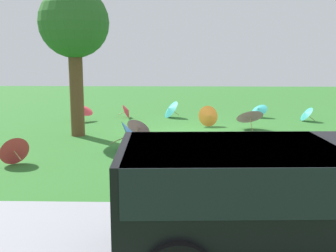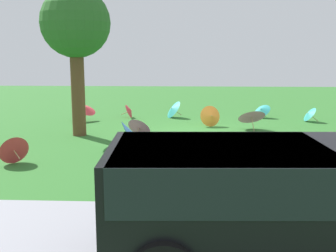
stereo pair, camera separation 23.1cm
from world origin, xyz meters
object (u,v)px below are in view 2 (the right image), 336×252
Objects in this scene: parasol_pink_1 at (140,126)px; parasol_pink_3 at (331,141)px; parasol_red_1 at (130,111)px; parasol_teal_2 at (309,114)px; shade_tree at (75,26)px; parasol_teal_0 at (262,110)px; parasol_teal_1 at (173,109)px; van_dark at (281,195)px; parasol_blue_1 at (131,134)px; parasol_purple_0 at (264,142)px; parasol_red_2 at (13,149)px; parasol_orange_0 at (211,116)px; parasol_red_0 at (86,109)px; parasol_pink_0 at (251,115)px; parasol_blue_0 at (159,144)px.

parasol_pink_3 is at bearing 159.82° from parasol_pink_1.
parasol_teal_2 reaches higher than parasol_red_1.
parasol_teal_0 is at bearing -149.24° from shade_tree.
parasol_teal_2 is at bearing 171.67° from parasol_teal_1.
van_dark is 4.82× the size of parasol_blue_1.
parasol_purple_0 is at bearing -98.67° from van_dark.
parasol_teal_1 is 1.42× the size of parasol_teal_2.
parasol_red_2 is at bearing 36.39° from parasol_teal_2.
parasol_orange_0 is 7.38m from parasol_red_2.
van_dark is 11.73m from parasol_teal_2.
van_dark reaches higher than parasol_orange_0.
shade_tree reaches higher than parasol_teal_2.
parasol_purple_0 is 1.41× the size of parasol_red_1.
van_dark is 4.14× the size of parasol_red_0.
parasol_pink_0 is at bearing -168.13° from shade_tree.
parasol_pink_1 is 5.68m from parasol_pink_3.
parasol_orange_0 is at bearing -74.49° from parasol_purple_0.
parasol_red_0 is at bearing -40.78° from parasol_purple_0.
van_dark is at bearing 120.12° from shade_tree.
parasol_blue_1 reaches higher than parasol_teal_2.
parasol_teal_1 reaches higher than parasol_pink_3.
parasol_pink_3 is (-4.54, -0.91, -0.07)m from parasol_blue_0.
van_dark is at bearing 108.72° from parasol_pink_1.
parasol_orange_0 is (-2.42, -3.81, -0.05)m from parasol_blue_1.
parasol_pink_1 is at bearing 40.63° from parasol_orange_0.
parasol_pink_1 reaches higher than parasol_teal_0.
parasol_pink_1 is 4.29m from parasol_red_2.
van_dark reaches higher than parasol_teal_2.
parasol_blue_1 is 1.00× the size of parasol_teal_1.
parasol_pink_3 is (-6.22, 5.92, 0.05)m from parasol_red_1.
parasol_teal_0 is 1.13× the size of parasol_orange_0.
parasol_teal_0 is (-1.91, -12.01, -0.57)m from van_dark.
parasol_pink_0 is 4.96m from parasol_blue_1.
parasol_red_0 is 4.97m from parasol_orange_0.
parasol_red_0 is 3.55m from parasol_teal_1.
parasol_pink_3 is at bearing -168.68° from parasol_blue_0.
parasol_blue_1 reaches higher than parasol_teal_0.
van_dark is 12.08m from parasol_teal_1.
parasol_teal_1 is at bearing -127.12° from shade_tree.
parasol_pink_1 is at bearing -74.54° from parasol_blue_0.
parasol_red_0 is 1.89m from parasol_red_1.
parasol_blue_0 is (-2.82, 3.09, -3.08)m from shade_tree.
van_dark reaches higher than parasol_blue_0.
shade_tree reaches higher than parasol_red_0.
parasol_red_1 is at bearing -43.61° from parasol_pink_3.
van_dark reaches higher than parasol_red_2.
parasol_red_2 is at bearing 7.46° from parasol_blue_0.
parasol_pink_3 is at bearing 147.59° from parasol_red_0.
parasol_purple_0 is 6.79m from parasol_teal_1.
parasol_red_1 is 0.65× the size of parasol_pink_3.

